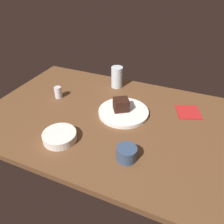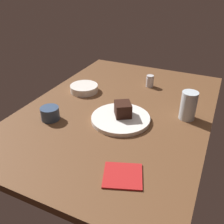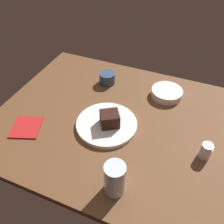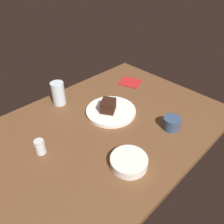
# 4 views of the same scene
# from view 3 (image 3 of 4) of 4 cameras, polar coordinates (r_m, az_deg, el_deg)

# --- Properties ---
(dining_table) EXTENTS (1.20, 0.84, 0.03)m
(dining_table) POSITION_cam_3_polar(r_m,az_deg,el_deg) (1.03, 4.84, -3.46)
(dining_table) COLOR brown
(dining_table) RESTS_ON ground
(dessert_plate) EXTENTS (0.26, 0.26, 0.02)m
(dessert_plate) POSITION_cam_3_polar(r_m,az_deg,el_deg) (1.00, -1.30, -2.94)
(dessert_plate) COLOR white
(dessert_plate) RESTS_ON dining_table
(chocolate_cake_slice) EXTENTS (0.10, 0.10, 0.06)m
(chocolate_cake_slice) POSITION_cam_3_polar(r_m,az_deg,el_deg) (0.97, -0.56, -1.69)
(chocolate_cake_slice) COLOR black
(chocolate_cake_slice) RESTS_ON dessert_plate
(salt_shaker) EXTENTS (0.04, 0.04, 0.07)m
(salt_shaker) POSITION_cam_3_polar(r_m,az_deg,el_deg) (0.95, 21.62, -8.70)
(salt_shaker) COLOR silver
(salt_shaker) RESTS_ON dining_table
(water_glass) EXTENTS (0.07, 0.07, 0.13)m
(water_glass) POSITION_cam_3_polar(r_m,az_deg,el_deg) (0.78, 0.68, -15.77)
(water_glass) COLOR silver
(water_glass) RESTS_ON dining_table
(side_bowl) EXTENTS (0.15, 0.15, 0.04)m
(side_bowl) POSITION_cam_3_polar(r_m,az_deg,el_deg) (1.17, 13.02, 4.48)
(side_bowl) COLOR white
(side_bowl) RESTS_ON dining_table
(coffee_cup) EXTENTS (0.08, 0.08, 0.06)m
(coffee_cup) POSITION_cam_3_polar(r_m,az_deg,el_deg) (1.23, -1.15, 8.17)
(coffee_cup) COLOR #334766
(coffee_cup) RESTS_ON dining_table
(folded_napkin) EXTENTS (0.15, 0.16, 0.01)m
(folded_napkin) POSITION_cam_3_polar(r_m,az_deg,el_deg) (1.06, -19.87, -3.44)
(folded_napkin) COLOR #B21E1E
(folded_napkin) RESTS_ON dining_table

